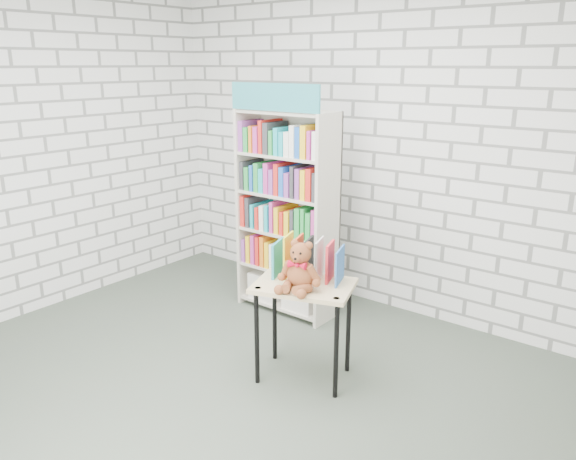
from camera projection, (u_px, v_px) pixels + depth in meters
The scene contains 6 objects.
ground at pixel (219, 392), 3.83m from camera, with size 4.50×4.50×0.00m, color #40493E.
room_shell at pixel (208, 128), 3.32m from camera, with size 4.52×4.02×2.81m.
bookshelf at pixel (287, 212), 4.87m from camera, with size 0.89×0.35×2.00m.
display_table at pixel (304, 297), 3.84m from camera, with size 0.78×0.65×0.71m.
table_books at pixel (309, 260), 3.87m from camera, with size 0.50×0.34×0.27m.
teddy_bear at pixel (300, 270), 3.68m from camera, with size 0.30×0.29×0.33m.
Camera 1 is at (2.44, -2.35, 2.15)m, focal length 35.00 mm.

